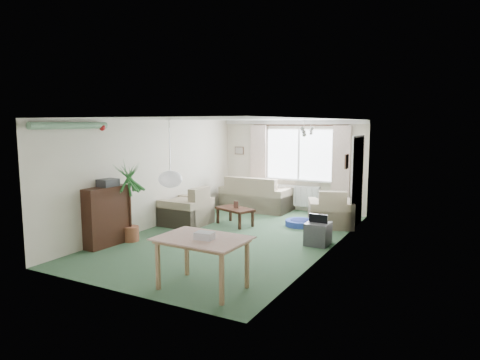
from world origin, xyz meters
The scene contains 25 objects.
ground centered at (0.00, 0.00, 0.00)m, with size 6.50×6.50×0.00m, color #325439.
window centered at (0.20, 3.23, 1.50)m, with size 1.80×0.03×1.30m, color white.
curtain_rod centered at (0.20, 3.15, 2.27)m, with size 2.60×0.03×0.03m, color black.
curtain_left centered at (-0.95, 3.13, 1.27)m, with size 0.45×0.08×2.00m, color beige.
curtain_right centered at (1.35, 3.13, 1.27)m, with size 0.45×0.08×2.00m, color beige.
radiator centered at (0.20, 3.19, 0.40)m, with size 1.20×0.10×0.55m, color white.
doorway centered at (1.99, 2.20, 1.00)m, with size 0.03×0.95×2.00m, color black.
pendant_lamp centered at (0.20, -2.30, 1.48)m, with size 0.36×0.36×0.36m, color white.
tinsel_garland centered at (-1.92, -2.30, 2.28)m, with size 1.60×1.60×0.12m, color #196626.
bauble_cluster_a centered at (1.30, 0.90, 2.22)m, with size 0.20×0.20×0.20m, color silver.
bauble_cluster_b centered at (1.60, -0.30, 2.22)m, with size 0.20×0.20×0.20m, color silver.
wall_picture_back centered at (-1.60, 3.23, 1.55)m, with size 0.28×0.03×0.22m, color brown.
wall_picture_right centered at (1.98, 1.20, 1.55)m, with size 0.03×0.24×0.30m, color brown.
sofa centered at (-0.81, 2.75, 0.46)m, with size 1.82×0.97×0.91m, color #BEB490.
armchair_corner centered at (1.48, 1.88, 0.43)m, with size 0.96×0.91×0.85m, color beige.
armchair_left centered at (-1.50, 0.47, 0.44)m, with size 0.99×0.93×0.88m, color beige.
coffee_table centered at (-0.49, 0.95, 0.20)m, with size 0.88×0.49×0.39m, color black.
photo_frame centered at (-0.46, 0.97, 0.47)m, with size 0.12×0.02×0.16m, color #52332A.
bookshelf centered at (-1.84, -1.65, 0.57)m, with size 0.31×0.93×1.13m, color black.
hifi_box centered at (-1.85, -1.56, 1.20)m, with size 0.28×0.35×0.14m, color #35353A.
houseplant centered at (-1.65, -1.20, 0.79)m, with size 0.68×0.68×1.58m, color #1F5A20.
dining_table centered at (0.97, -2.60, 0.36)m, with size 1.15×0.77×0.72m, color #A07C57.
gift_box centered at (1.04, -2.65, 0.78)m, with size 0.25×0.18×0.12m, color silver.
tv_cube centered at (1.70, 0.31, 0.22)m, with size 0.43×0.47×0.43m, color #323236.
pet_bed centered at (0.86, 1.58, 0.07)m, with size 0.66×0.66×0.13m, color navy.
Camera 1 is at (4.17, -7.44, 2.32)m, focal length 32.00 mm.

